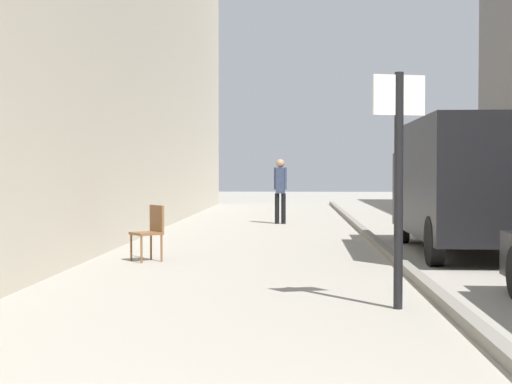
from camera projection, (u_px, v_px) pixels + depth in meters
name	position (u px, v px, depth m)	size (l,w,h in m)	color
ground_plane	(300.00, 251.00, 14.03)	(80.00, 80.00, 0.00)	gray
kerb_strip	(384.00, 248.00, 13.95)	(0.16, 40.00, 0.12)	slate
pedestrian_main_foreground	(280.00, 186.00, 21.23)	(0.37, 0.24, 1.86)	black
delivery_van	(468.00, 183.00, 13.60)	(2.13, 5.44, 2.43)	black
street_sign_post	(399.00, 169.00, 8.11)	(0.59, 0.19, 2.60)	black
cafe_chair_near_window	(151.00, 229.00, 12.47)	(0.62, 0.62, 0.94)	brown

